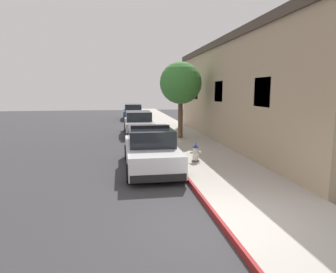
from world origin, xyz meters
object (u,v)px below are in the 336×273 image
object	(u,v)px
fire_hydrant	(196,153)
police_cruiser	(150,149)
parked_car_silver_ahead	(139,123)
parked_car_dark_far	(133,112)
street_tree	(181,83)

from	to	relation	value
fire_hydrant	police_cruiser	bearing A→B (deg)	-174.99
fire_hydrant	parked_car_silver_ahead	bearing A→B (deg)	100.91
parked_car_dark_far	police_cruiser	bearing A→B (deg)	-90.49
police_cruiser	parked_car_dark_far	world-z (taller)	police_cruiser
police_cruiser	fire_hydrant	bearing A→B (deg)	5.01
parked_car_silver_ahead	street_tree	world-z (taller)	street_tree
parked_car_silver_ahead	fire_hydrant	size ratio (longest dim) A/B	6.37
parked_car_dark_far	fire_hydrant	xyz separation A→B (m)	(1.66, -19.80, -0.23)
police_cruiser	parked_car_silver_ahead	world-z (taller)	police_cruiser
police_cruiser	parked_car_silver_ahead	xyz separation A→B (m)	(0.10, 9.16, -0.00)
parked_car_silver_ahead	parked_car_dark_far	distance (m)	10.80
fire_hydrant	parked_car_dark_far	bearing A→B (deg)	94.80
parked_car_silver_ahead	parked_car_dark_far	size ratio (longest dim) A/B	1.00
parked_car_silver_ahead	street_tree	xyz separation A→B (m)	(2.32, -2.96, 2.66)
parked_car_dark_far	street_tree	bearing A→B (deg)	-80.70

